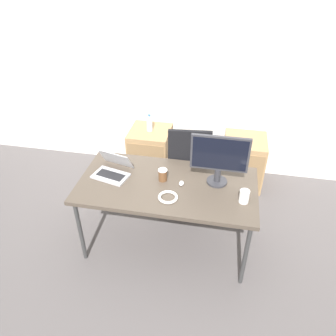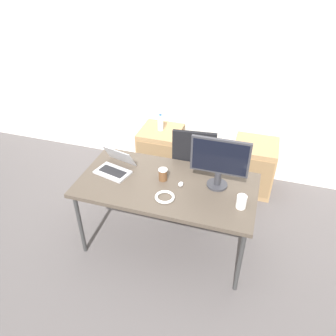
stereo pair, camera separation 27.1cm
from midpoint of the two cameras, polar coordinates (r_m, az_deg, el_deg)
name	(u,v)px [view 2 (the right image)]	position (r m, az deg, el deg)	size (l,w,h in m)	color
ground_plane	(167,241)	(3.57, 2.02, -12.73)	(14.00, 14.00, 0.00)	#514C4C
wall_back	(204,76)	(4.12, 8.28, 15.56)	(10.00, 0.05, 2.60)	silver
desk	(167,188)	(3.08, 2.29, -3.57)	(1.66, 0.85, 0.78)	#473D33
office_chair	(194,177)	(3.76, 6.64, -1.57)	(0.56, 0.58, 1.10)	#232326
cabinet_left	(161,151)	(4.37, 0.52, 2.89)	(0.51, 0.52, 0.64)	#99754C
cabinet_right	(253,166)	(4.24, 16.35, 0.21)	(0.51, 0.52, 0.64)	#99754C
water_bottle	(161,123)	(4.17, 0.56, 7.88)	(0.07, 0.07, 0.22)	silver
laptop_center	(115,166)	(3.22, -6.85, 0.19)	(0.37, 0.38, 0.20)	#ADADB2
monitor	(219,161)	(2.92, 11.60, 1.08)	(0.52, 0.19, 0.49)	#2D2D33
mouse	(181,184)	(3.02, 4.81, -2.90)	(0.04, 0.07, 0.03)	silver
coffee_cup_white	(241,202)	(2.85, 15.36, -5.78)	(0.08, 0.08, 0.12)	white
coffee_cup_brown	(163,175)	(3.06, 1.65, -1.23)	(0.09, 0.09, 0.12)	brown
cable_coil	(165,197)	(2.88, 2.15, -5.16)	(0.18, 0.18, 0.03)	white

